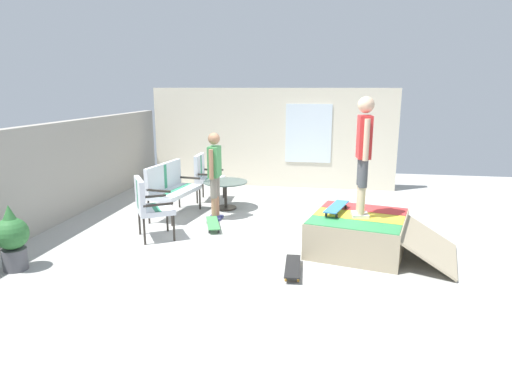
% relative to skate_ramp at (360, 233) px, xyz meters
% --- Properties ---
extents(ground_plane, '(12.00, 12.00, 0.10)m').
position_rel_skate_ramp_xyz_m(ground_plane, '(0.49, 1.44, -0.33)').
color(ground_plane, '#A8A8A3').
extents(back_wall_cinderblock, '(9.00, 0.20, 1.82)m').
position_rel_skate_ramp_xyz_m(back_wall_cinderblock, '(0.49, 5.44, 0.63)').
color(back_wall_cinderblock, '#9E998E').
rests_on(back_wall_cinderblock, ground_plane).
extents(house_facade, '(0.23, 6.00, 2.42)m').
position_rel_skate_ramp_xyz_m(house_facade, '(4.29, 1.93, 0.93)').
color(house_facade, beige).
rests_on(house_facade, ground_plane).
extents(skate_ramp, '(1.84, 2.34, 0.56)m').
position_rel_skate_ramp_xyz_m(skate_ramp, '(0.00, 0.00, 0.00)').
color(skate_ramp, tan).
rests_on(skate_ramp, ground_plane).
extents(patio_bench, '(1.32, 0.73, 1.02)m').
position_rel_skate_ramp_xyz_m(patio_bench, '(1.32, 3.51, 0.34)').
color(patio_bench, '#2D2823').
rests_on(patio_bench, ground_plane).
extents(patio_chair_near_house, '(0.65, 0.58, 1.02)m').
position_rel_skate_ramp_xyz_m(patio_chair_near_house, '(2.56, 3.17, 0.33)').
color(patio_chair_near_house, '#2D2823').
rests_on(patio_chair_near_house, ground_plane).
extents(patio_chair_by_wall, '(0.82, 0.80, 1.02)m').
position_rel_skate_ramp_xyz_m(patio_chair_by_wall, '(-0.02, 3.38, 0.33)').
color(patio_chair_by_wall, '#2D2823').
rests_on(patio_chair_by_wall, ground_plane).
extents(patio_table, '(0.90, 0.90, 0.57)m').
position_rel_skate_ramp_xyz_m(patio_table, '(1.99, 2.58, 0.13)').
color(patio_table, '#2D2823').
rests_on(patio_table, ground_plane).
extents(person_watching, '(0.48, 0.25, 1.64)m').
position_rel_skate_ramp_xyz_m(person_watching, '(1.23, 2.60, 0.67)').
color(person_watching, navy).
rests_on(person_watching, ground_plane).
extents(person_skater, '(0.48, 0.26, 1.76)m').
position_rel_skate_ramp_xyz_m(person_skater, '(-0.04, 0.02, 1.31)').
color(person_skater, silver).
rests_on(person_skater, skate_ramp).
extents(skateboard_by_bench, '(0.82, 0.45, 0.10)m').
position_rel_skate_ramp_xyz_m(skateboard_by_bench, '(0.70, 2.50, -0.19)').
color(skateboard_by_bench, '#3F8C4C').
rests_on(skateboard_by_bench, ground_plane).
extents(skateboard_spare, '(0.81, 0.25, 0.10)m').
position_rel_skate_ramp_xyz_m(skateboard_spare, '(-0.99, 0.93, -0.19)').
color(skateboard_spare, black).
rests_on(skateboard_spare, ground_plane).
extents(skateboard_on_ramp, '(0.82, 0.40, 0.10)m').
position_rel_skate_ramp_xyz_m(skateboard_on_ramp, '(0.11, 0.37, 0.36)').
color(skateboard_on_ramp, '#3372B2').
rests_on(skateboard_on_ramp, skate_ramp).
extents(potted_plant, '(0.44, 0.44, 0.92)m').
position_rel_skate_ramp_xyz_m(potted_plant, '(-1.54, 4.69, 0.19)').
color(potted_plant, '#515156').
rests_on(potted_plant, ground_plane).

